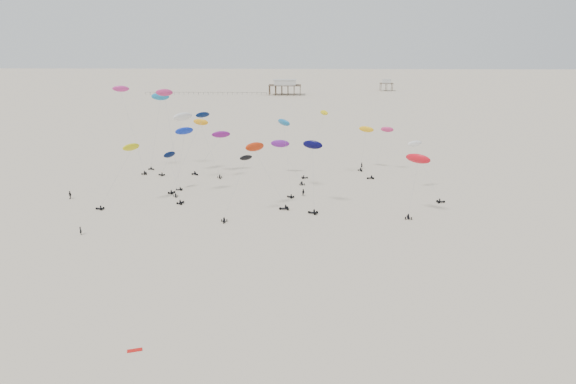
{
  "coord_description": "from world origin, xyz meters",
  "views": [
    {
      "loc": [
        3.28,
        -19.77,
        37.03
      ],
      "look_at": [
        0.0,
        88.0,
        7.0
      ],
      "focal_mm": 35.0,
      "sensor_mm": 36.0,
      "label": 1
    }
  ],
  "objects_px": {
    "rig_9": "(263,163)",
    "rig_0": "(365,136)",
    "pavilion_small": "(386,86)",
    "pavilion_main": "(285,88)",
    "spectator_0": "(81,235)",
    "rig_4": "(204,132)"
  },
  "relations": [
    {
      "from": "pavilion_main",
      "to": "pavilion_small",
      "type": "bearing_deg",
      "value": 23.2
    },
    {
      "from": "rig_0",
      "to": "spectator_0",
      "type": "height_order",
      "value": "rig_0"
    },
    {
      "from": "pavilion_main",
      "to": "rig_4",
      "type": "xyz_separation_m",
      "value": [
        -14.04,
        -219.58,
        7.6
      ]
    },
    {
      "from": "rig_9",
      "to": "spectator_0",
      "type": "xyz_separation_m",
      "value": [
        -34.04,
        -18.34,
        -10.27
      ]
    },
    {
      "from": "rig_9",
      "to": "spectator_0",
      "type": "relative_size",
      "value": 7.89
    },
    {
      "from": "pavilion_small",
      "to": "spectator_0",
      "type": "xyz_separation_m",
      "value": [
        -99.88,
        -298.82,
        -3.49
      ]
    },
    {
      "from": "rig_0",
      "to": "pavilion_small",
      "type": "bearing_deg",
      "value": -113.09
    },
    {
      "from": "pavilion_main",
      "to": "rig_0",
      "type": "xyz_separation_m",
      "value": [
        30.48,
        -211.3,
        5.26
      ]
    },
    {
      "from": "rig_9",
      "to": "rig_0",
      "type": "bearing_deg",
      "value": -40.33
    },
    {
      "from": "pavilion_main",
      "to": "spectator_0",
      "type": "xyz_separation_m",
      "value": [
        -29.88,
        -268.82,
        -4.22
      ]
    },
    {
      "from": "pavilion_small",
      "to": "rig_9",
      "type": "height_order",
      "value": "rig_9"
    },
    {
      "from": "rig_0",
      "to": "spectator_0",
      "type": "relative_size",
      "value": 6.65
    },
    {
      "from": "pavilion_main",
      "to": "pavilion_small",
      "type": "height_order",
      "value": "pavilion_main"
    },
    {
      "from": "pavilion_small",
      "to": "rig_9",
      "type": "relative_size",
      "value": 0.6
    },
    {
      "from": "pavilion_small",
      "to": "rig_9",
      "type": "bearing_deg",
      "value": -103.21
    },
    {
      "from": "rig_0",
      "to": "rig_4",
      "type": "height_order",
      "value": "rig_4"
    },
    {
      "from": "rig_0",
      "to": "pavilion_main",
      "type": "bearing_deg",
      "value": -95.58
    },
    {
      "from": "rig_4",
      "to": "rig_0",
      "type": "bearing_deg",
      "value": 178.57
    },
    {
      "from": "pavilion_main",
      "to": "pavilion_small",
      "type": "relative_size",
      "value": 2.33
    },
    {
      "from": "rig_4",
      "to": "spectator_0",
      "type": "relative_size",
      "value": 8.4
    },
    {
      "from": "rig_4",
      "to": "spectator_0",
      "type": "height_order",
      "value": "rig_4"
    },
    {
      "from": "pavilion_small",
      "to": "rig_9",
      "type": "xyz_separation_m",
      "value": [
        -65.84,
        -280.48,
        6.78
      ]
    }
  ]
}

